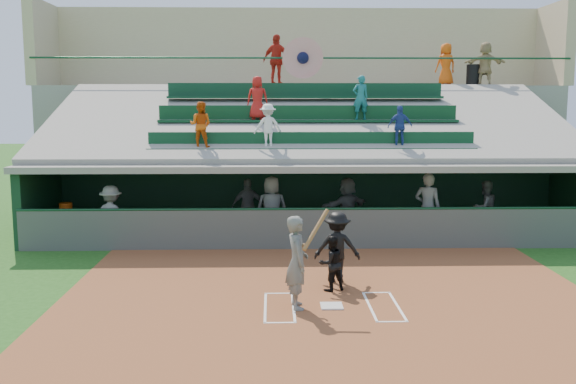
{
  "coord_description": "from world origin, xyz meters",
  "views": [
    {
      "loc": [
        -1.17,
        -12.09,
        4.01
      ],
      "look_at": [
        -0.77,
        3.5,
        1.8
      ],
      "focal_mm": 40.0,
      "sensor_mm": 36.0,
      "label": 1
    }
  ],
  "objects_px": {
    "white_table": "(69,227)",
    "trash_bin": "(473,75)",
    "home_plate": "(332,306)",
    "batter_at_plate": "(297,262)",
    "catcher": "(331,263)",
    "water_cooler": "(66,209)"
  },
  "relations": [
    {
      "from": "white_table",
      "to": "water_cooler",
      "type": "distance_m",
      "value": 0.54
    },
    {
      "from": "home_plate",
      "to": "trash_bin",
      "type": "bearing_deg",
      "value": 62.37
    },
    {
      "from": "white_table",
      "to": "catcher",
      "type": "bearing_deg",
      "value": -61.2
    },
    {
      "from": "batter_at_plate",
      "to": "white_table",
      "type": "height_order",
      "value": "batter_at_plate"
    },
    {
      "from": "trash_bin",
      "to": "water_cooler",
      "type": "bearing_deg",
      "value": -155.78
    },
    {
      "from": "home_plate",
      "to": "white_table",
      "type": "relative_size",
      "value": 0.54
    },
    {
      "from": "home_plate",
      "to": "water_cooler",
      "type": "relative_size",
      "value": 1.16
    },
    {
      "from": "home_plate",
      "to": "batter_at_plate",
      "type": "relative_size",
      "value": 0.22
    },
    {
      "from": "home_plate",
      "to": "water_cooler",
      "type": "height_order",
      "value": "water_cooler"
    },
    {
      "from": "catcher",
      "to": "water_cooler",
      "type": "height_order",
      "value": "catcher"
    },
    {
      "from": "water_cooler",
      "to": "batter_at_plate",
      "type": "bearing_deg",
      "value": -44.6
    },
    {
      "from": "batter_at_plate",
      "to": "water_cooler",
      "type": "height_order",
      "value": "batter_at_plate"
    },
    {
      "from": "batter_at_plate",
      "to": "catcher",
      "type": "height_order",
      "value": "batter_at_plate"
    },
    {
      "from": "white_table",
      "to": "trash_bin",
      "type": "distance_m",
      "value": 15.59
    },
    {
      "from": "catcher",
      "to": "home_plate",
      "type": "bearing_deg",
      "value": 61.68
    },
    {
      "from": "home_plate",
      "to": "water_cooler",
      "type": "distance_m",
      "value": 9.56
    },
    {
      "from": "batter_at_plate",
      "to": "white_table",
      "type": "distance_m",
      "value": 9.05
    },
    {
      "from": "catcher",
      "to": "water_cooler",
      "type": "xyz_separation_m",
      "value": [
        -7.21,
        5.22,
        0.31
      ]
    },
    {
      "from": "catcher",
      "to": "white_table",
      "type": "xyz_separation_m",
      "value": [
        -7.15,
        5.25,
        -0.22
      ]
    },
    {
      "from": "home_plate",
      "to": "catcher",
      "type": "distance_m",
      "value": 1.24
    },
    {
      "from": "catcher",
      "to": "white_table",
      "type": "relative_size",
      "value": 1.49
    },
    {
      "from": "white_table",
      "to": "water_cooler",
      "type": "xyz_separation_m",
      "value": [
        -0.05,
        -0.04,
        0.53
      ]
    }
  ]
}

